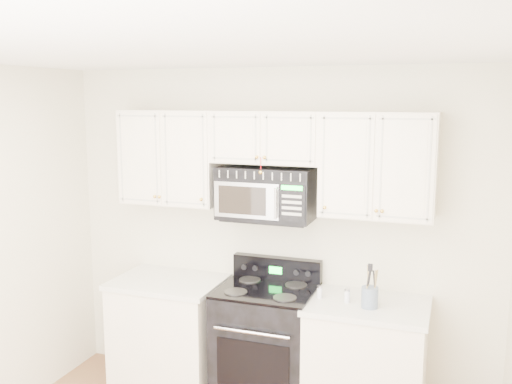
% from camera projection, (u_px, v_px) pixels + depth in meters
% --- Properties ---
extents(room, '(3.51, 3.51, 2.61)m').
position_uv_depth(room, '(172.00, 307.00, 2.93)').
color(room, brown).
rests_on(room, ground).
extents(base_cabinet_left, '(0.86, 0.65, 0.92)m').
position_uv_depth(base_cabinet_left, '(170.00, 337.00, 4.68)').
color(base_cabinet_left, silver).
rests_on(base_cabinet_left, ground).
extents(base_cabinet_right, '(0.86, 0.65, 0.92)m').
position_uv_depth(base_cabinet_right, '(366.00, 367.00, 4.15)').
color(base_cabinet_right, silver).
rests_on(base_cabinet_right, ground).
extents(range, '(0.72, 0.66, 1.11)m').
position_uv_depth(range, '(266.00, 345.00, 4.40)').
color(range, black).
rests_on(range, ground).
extents(upper_cabinets, '(2.44, 0.37, 0.75)m').
position_uv_depth(upper_cabinets, '(269.00, 156.00, 4.30)').
color(upper_cabinets, silver).
rests_on(upper_cabinets, ground).
extents(microwave, '(0.72, 0.41, 0.40)m').
position_uv_depth(microwave, '(266.00, 193.00, 4.33)').
color(microwave, black).
rests_on(microwave, ground).
extents(utensil_crock, '(0.12, 0.12, 0.31)m').
position_uv_depth(utensil_crock, '(370.00, 296.00, 3.96)').
color(utensil_crock, slate).
rests_on(utensil_crock, base_cabinet_right).
extents(shaker_salt, '(0.04, 0.04, 0.09)m').
position_uv_depth(shaker_salt, '(320.00, 292.00, 4.16)').
color(shaker_salt, silver).
rests_on(shaker_salt, base_cabinet_right).
extents(shaker_pepper, '(0.04, 0.04, 0.10)m').
position_uv_depth(shaker_pepper, '(347.00, 295.00, 4.07)').
color(shaker_pepper, silver).
rests_on(shaker_pepper, base_cabinet_right).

